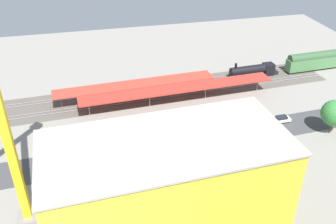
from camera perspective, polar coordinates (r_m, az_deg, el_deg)
The scene contains 28 objects.
ground_plane at distance 92.81m, azimuth 2.60°, elevation -2.50°, with size 157.86×157.86×0.00m, color gray.
rail_bed at distance 109.58m, azimuth -0.25°, elevation 3.22°, with size 98.66×14.44×0.01m, color #5B544C.
street_asphalt at distance 88.16m, azimuth 3.64°, elevation -4.58°, with size 98.66×9.00×0.01m, color #424244.
track_rails at distance 109.50m, azimuth -0.25°, elevation 3.30°, with size 98.53×13.23×0.12m.
platform_canopy_near at distance 101.71m, azimuth 1.56°, elevation 3.57°, with size 53.74×8.00×4.48m.
platform_canopy_far at distance 105.28m, azimuth -5.01°, elevation 4.21°, with size 45.29×7.78×4.04m.
locomotive at distance 120.61m, azimuth 12.96°, elevation 6.11°, with size 16.10×3.59×5.13m.
passenger_coach at distance 130.11m, azimuth 21.31°, elevation 7.28°, with size 19.17×4.04×6.11m.
parked_car_0 at distance 98.98m, azimuth 16.79°, elevation -1.09°, with size 4.76×1.85×1.70m.
parked_car_1 at distance 96.57m, azimuth 13.59°, elevation -1.48°, with size 4.19×2.21×1.59m.
parked_car_2 at distance 94.29m, azimuth 9.98°, elevation -1.89°, with size 4.66×2.23×1.58m.
parked_car_3 at distance 91.72m, azimuth 6.87°, elevation -2.56°, with size 4.33×1.87×1.86m.
parked_car_4 at distance 90.76m, azimuth 3.33°, elevation -2.83°, with size 4.77×2.06×1.63m.
parked_car_5 at distance 89.04m, azimuth -0.60°, elevation -3.52°, with size 4.69×2.20×1.64m.
parked_car_6 at distance 88.05m, azimuth -4.30°, elevation -4.06°, with size 4.51×1.92×1.70m.
parked_car_7 at distance 87.34m, azimuth -8.74°, elevation -4.75°, with size 4.74×2.13×1.58m.
construction_building at distance 64.65m, azimuth -0.24°, elevation -10.77°, with size 39.63×18.12×16.52m, color yellow.
construction_roof_slab at distance 59.31m, azimuth -0.26°, elevation -4.69°, with size 40.23×18.72×0.40m, color #B7B2A8.
box_truck_0 at distance 78.79m, azimuth -8.61°, elevation -8.40°, with size 9.80×2.59×3.53m.
box_truck_1 at distance 78.18m, azimuth -8.50°, elevation -8.82°, with size 8.98×2.64×3.37m.
box_truck_2 at distance 81.87m, azimuth 1.65°, elevation -6.23°, with size 8.77×3.00×3.48m.
street_tree_0 at distance 78.68m, azimuth -6.58°, elevation -5.37°, with size 4.11×4.11×6.94m.
street_tree_1 at distance 78.63m, azimuth -10.52°, elevation -6.27°, with size 4.82×4.82×6.74m.
street_tree_2 at distance 80.54m, azimuth 2.73°, elevation -3.84°, with size 6.32×6.32×8.43m.
street_tree_3 at distance 96.40m, azimuth 23.92°, elevation -0.15°, with size 6.27×6.27×8.73m.
street_tree_4 at distance 78.86m, azimuth 0.79°, elevation -3.97°, with size 6.16×6.16×9.14m.
street_tree_5 at distance 82.48m, azimuth 5.63°, elevation -3.39°, with size 4.95×4.95×7.34m.
traffic_light at distance 90.96m, azimuth 5.65°, elevation -0.25°, with size 0.50×0.36×6.34m.
Camera 1 is at (21.98, 73.96, 51.57)m, focal length 40.20 mm.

